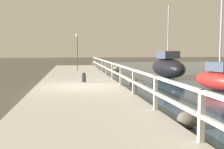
{
  "coord_description": "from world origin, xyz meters",
  "views": [
    {
      "loc": [
        -0.36,
        -12.57,
        1.97
      ],
      "look_at": [
        1.19,
        -2.57,
        1.03
      ],
      "focal_mm": 42.0,
      "sensor_mm": 36.0,
      "label": 1
    }
  ],
  "objects_px": {
    "dock_lamp": "(77,42)",
    "sailboat_black": "(168,67)",
    "sailboat_red": "(219,79)",
    "mooring_bollard": "(84,77)"
  },
  "relations": [
    {
      "from": "mooring_bollard",
      "to": "sailboat_black",
      "type": "distance_m",
      "value": 7.28
    },
    {
      "from": "mooring_bollard",
      "to": "dock_lamp",
      "type": "distance_m",
      "value": 8.83
    },
    {
      "from": "dock_lamp",
      "to": "sailboat_red",
      "type": "distance_m",
      "value": 13.03
    },
    {
      "from": "dock_lamp",
      "to": "sailboat_red",
      "type": "height_order",
      "value": "sailboat_red"
    },
    {
      "from": "dock_lamp",
      "to": "sailboat_black",
      "type": "height_order",
      "value": "sailboat_black"
    },
    {
      "from": "dock_lamp",
      "to": "mooring_bollard",
      "type": "bearing_deg",
      "value": -89.01
    },
    {
      "from": "mooring_bollard",
      "to": "sailboat_black",
      "type": "bearing_deg",
      "value": 31.39
    },
    {
      "from": "mooring_bollard",
      "to": "dock_lamp",
      "type": "bearing_deg",
      "value": 90.99
    },
    {
      "from": "sailboat_red",
      "to": "mooring_bollard",
      "type": "bearing_deg",
      "value": 144.69
    },
    {
      "from": "dock_lamp",
      "to": "sailboat_red",
      "type": "bearing_deg",
      "value": -58.88
    }
  ]
}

